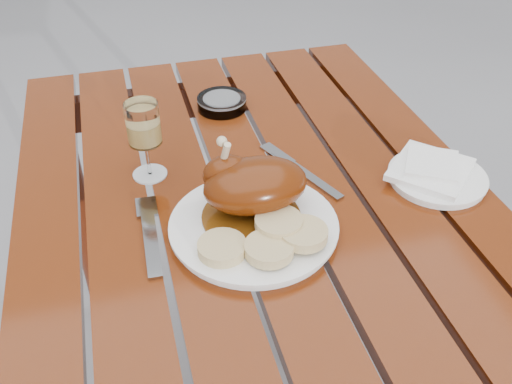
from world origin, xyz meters
TOP-DOWN VIEW (x-y plane):
  - table at (0.00, 0.00)m, footprint 0.80×1.20m
  - dinner_plate at (-0.03, -0.06)m, footprint 0.35×0.35m
  - roast_duck at (-0.02, -0.02)m, footprint 0.18×0.16m
  - bread_dumplings at (-0.02, -0.11)m, footprint 0.20×0.12m
  - wine_glass at (-0.17, 0.14)m, footprint 0.07×0.07m
  - side_plate at (0.32, -0.01)m, footprint 0.22×0.22m
  - napkin at (0.31, -0.00)m, footprint 0.18×0.18m
  - ashtray at (0.01, 0.35)m, footprint 0.13×0.13m
  - fork at (-0.19, -0.03)m, footprint 0.03×0.18m
  - knife at (0.10, 0.07)m, footprint 0.08×0.17m

SIDE VIEW (x-z plane):
  - table at x=0.00m, z-range 0.00..0.75m
  - knife at x=0.10m, z-range 0.75..0.76m
  - fork at x=-0.19m, z-range 0.75..0.76m
  - side_plate at x=0.32m, z-range 0.75..0.76m
  - dinner_plate at x=-0.03m, z-range 0.75..0.77m
  - ashtray at x=0.01m, z-range 0.75..0.78m
  - napkin at x=0.31m, z-range 0.76..0.78m
  - bread_dumplings at x=-0.02m, z-range 0.77..0.80m
  - roast_duck at x=-0.02m, z-range 0.75..0.87m
  - wine_glass at x=-0.17m, z-range 0.75..0.89m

